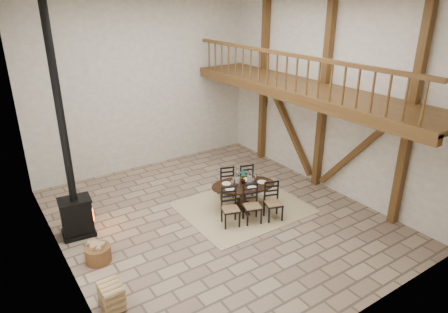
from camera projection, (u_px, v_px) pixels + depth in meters
ground at (217, 217)px, 9.75m from camera, size 8.00×8.00×0.00m
room_shell at (259, 89)px, 9.24m from camera, size 7.02×8.02×5.01m
rug at (243, 207)px, 10.18m from camera, size 3.00×2.50×0.02m
dining_table at (244, 196)px, 9.96m from camera, size 1.90×2.08×1.04m
wood_stove at (73, 191)px, 8.63m from camera, size 0.75×0.61×5.00m
log_basket at (98, 253)px, 8.08m from camera, size 0.52×0.52×0.43m
log_stack at (111, 296)px, 6.84m from camera, size 0.36×0.49×0.49m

